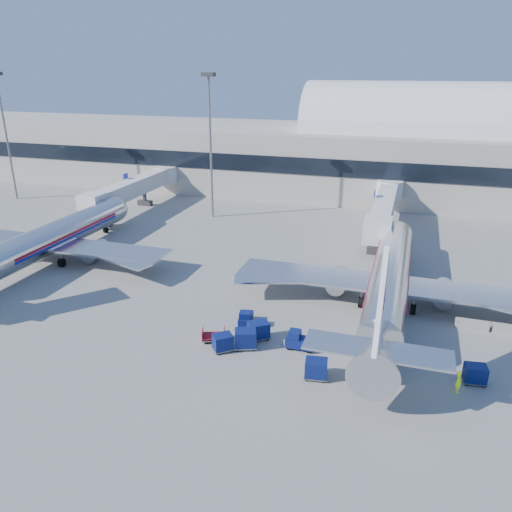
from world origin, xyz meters
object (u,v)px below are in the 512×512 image
(cart_train_a, at_px, (259,330))
(barrier_mid, at_px, (510,330))
(tug_left, at_px, (246,318))
(jetbridge_near, at_px, (385,205))
(mast_far_west, at_px, (3,118))
(cart_open_red, at_px, (214,337))
(tug_right, at_px, (380,333))
(airliner_main, at_px, (389,280))
(cart_train_b, at_px, (246,339))
(tug_lead, at_px, (300,341))
(jetbridge_mid, at_px, (137,186))
(ramp_worker, at_px, (459,381))
(mast_west, at_px, (210,125))
(airliner_mid, at_px, (47,240))
(cart_solo_near, at_px, (316,369))
(barrier_near, at_px, (472,325))
(cart_train_c, at_px, (223,342))
(cart_solo_far, at_px, (475,374))

(cart_train_a, bearing_deg, barrier_mid, -17.36)
(tug_left, bearing_deg, barrier_mid, -86.96)
(jetbridge_near, bearing_deg, mast_far_west, -179.32)
(mast_far_west, relative_size, cart_open_red, 9.33)
(tug_right, bearing_deg, cart_open_red, -148.21)
(airliner_main, relative_size, cart_open_red, 15.37)
(jetbridge_near, xyz_separation_m, cart_train_b, (-8.98, -38.54, -3.01))
(tug_lead, bearing_deg, tug_right, 28.23)
(mast_far_west, relative_size, cart_train_a, 9.50)
(barrier_mid, bearing_deg, jetbridge_mid, 152.65)
(jetbridge_mid, xyz_separation_m, cart_open_red, (29.88, -38.27, -3.53))
(tug_right, xyz_separation_m, cart_train_a, (-10.62, -3.08, 0.19))
(ramp_worker, bearing_deg, mast_west, 28.80)
(mast_west, bearing_deg, airliner_mid, -115.21)
(cart_train_a, bearing_deg, cart_open_red, 165.91)
(airliner_mid, height_order, tug_right, airliner_mid)
(jetbridge_mid, height_order, cart_solo_near, jetbridge_mid)
(mast_west, distance_m, barrier_near, 49.33)
(cart_train_c, distance_m, cart_solo_far, 20.67)
(cart_train_a, xyz_separation_m, cart_train_c, (-2.38, -2.88, -0.08))
(airliner_main, bearing_deg, mast_west, 139.64)
(cart_train_c, relative_size, cart_solo_far, 1.15)
(tug_right, height_order, tug_left, tug_left)
(cart_train_b, relative_size, cart_solo_near, 1.16)
(airliner_main, distance_m, tug_right, 7.63)
(tug_lead, distance_m, ramp_worker, 13.21)
(barrier_mid, distance_m, cart_solo_far, 9.98)
(jetbridge_mid, height_order, cart_train_a, jetbridge_mid)
(airliner_main, xyz_separation_m, tug_right, (-0.14, -7.30, -2.22))
(cart_solo_near, relative_size, ramp_worker, 1.11)
(airliner_main, bearing_deg, cart_train_b, -132.93)
(mast_west, bearing_deg, mast_far_west, 180.00)
(barrier_near, height_order, cart_train_a, cart_train_a)
(cart_solo_near, height_order, cart_open_red, cart_solo_near)
(tug_right, xyz_separation_m, ramp_worker, (6.29, -6.05, 0.21))
(tug_right, bearing_deg, mast_far_west, 168.67)
(mast_west, relative_size, ramp_worker, 12.41)
(mast_far_west, distance_m, mast_west, 40.00)
(airliner_mid, height_order, tug_left, airliner_mid)
(tug_right, bearing_deg, barrier_mid, 36.56)
(cart_open_red, bearing_deg, airliner_main, 19.17)
(cart_open_red, xyz_separation_m, ramp_worker, (20.68, -1.38, 0.52))
(mast_far_west, bearing_deg, barrier_mid, -19.00)
(mast_west, xyz_separation_m, tug_left, (17.26, -33.74, -14.07))
(tug_lead, height_order, cart_solo_far, tug_lead)
(cart_train_a, bearing_deg, mast_west, 81.21)
(cart_open_red, bearing_deg, jetbridge_mid, 107.67)
(airliner_mid, xyz_separation_m, cart_train_b, (30.62, -12.23, -2.01))
(cart_solo_far, bearing_deg, airliner_main, 114.94)
(tug_right, bearing_deg, cart_solo_near, -106.35)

